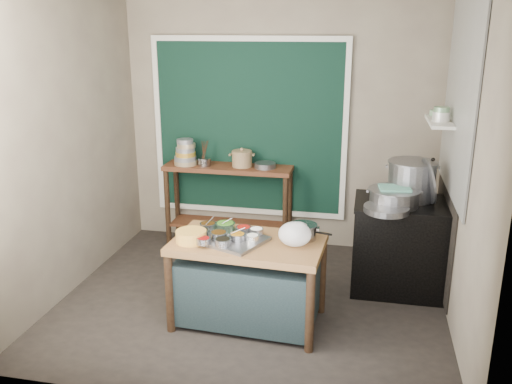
% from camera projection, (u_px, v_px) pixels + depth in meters
% --- Properties ---
extents(floor, '(3.50, 3.00, 0.02)m').
position_uv_depth(floor, '(252.00, 301.00, 5.08)').
color(floor, black).
rests_on(floor, ground).
extents(back_wall, '(3.50, 0.02, 2.80)m').
position_uv_depth(back_wall, '(280.00, 124.00, 6.07)').
color(back_wall, gray).
rests_on(back_wall, floor).
extents(left_wall, '(0.02, 3.00, 2.80)m').
position_uv_depth(left_wall, '(66.00, 146.00, 5.00)').
color(left_wall, gray).
rests_on(left_wall, floor).
extents(right_wall, '(0.02, 3.00, 2.80)m').
position_uv_depth(right_wall, '(467.00, 165.00, 4.32)').
color(right_wall, gray).
rests_on(right_wall, floor).
extents(curtain_panel, '(2.10, 0.02, 1.90)m').
position_uv_depth(curtain_panel, '(249.00, 128.00, 6.12)').
color(curtain_panel, black).
rests_on(curtain_panel, back_wall).
extents(curtain_frame, '(2.22, 0.03, 2.02)m').
position_uv_depth(curtain_frame, '(249.00, 129.00, 6.11)').
color(curtain_frame, beige).
rests_on(curtain_frame, back_wall).
extents(tile_panel, '(0.02, 1.70, 1.70)m').
position_uv_depth(tile_panel, '(460.00, 99.00, 4.70)').
color(tile_panel, '#B2B2AA').
rests_on(tile_panel, right_wall).
extents(soot_patch, '(0.01, 1.30, 1.30)m').
position_uv_depth(soot_patch, '(445.00, 220.00, 5.13)').
color(soot_patch, black).
rests_on(soot_patch, right_wall).
extents(wall_shelf, '(0.22, 0.70, 0.03)m').
position_uv_depth(wall_shelf, '(440.00, 122.00, 5.08)').
color(wall_shelf, beige).
rests_on(wall_shelf, right_wall).
extents(prep_table, '(1.29, 0.79, 0.75)m').
position_uv_depth(prep_table, '(248.00, 282.00, 4.61)').
color(prep_table, brown).
rests_on(prep_table, floor).
extents(back_counter, '(1.45, 0.40, 0.95)m').
position_uv_depth(back_counter, '(229.00, 206.00, 6.24)').
color(back_counter, '#532C17').
rests_on(back_counter, floor).
extents(stove_block, '(0.90, 0.68, 0.85)m').
position_uv_depth(stove_block, '(401.00, 247.00, 5.20)').
color(stove_block, black).
rests_on(stove_block, floor).
extents(stove_top, '(0.92, 0.69, 0.03)m').
position_uv_depth(stove_top, '(405.00, 204.00, 5.07)').
color(stove_top, black).
rests_on(stove_top, stove_block).
extents(condiment_tray, '(0.73, 0.64, 0.03)m').
position_uv_depth(condiment_tray, '(227.00, 238.00, 4.51)').
color(condiment_tray, gray).
rests_on(condiment_tray, prep_table).
extents(condiment_bowls, '(0.58, 0.48, 0.07)m').
position_uv_depth(condiment_bowls, '(224.00, 233.00, 4.52)').
color(condiment_bowls, gray).
rests_on(condiment_bowls, condiment_tray).
extents(yellow_basin, '(0.29, 0.29, 0.10)m').
position_uv_depth(yellow_basin, '(191.00, 236.00, 4.47)').
color(yellow_basin, orange).
rests_on(yellow_basin, prep_table).
extents(saucepan, '(0.29, 0.29, 0.13)m').
position_uv_depth(saucepan, '(303.00, 231.00, 4.53)').
color(saucepan, gray).
rests_on(saucepan, prep_table).
extents(plastic_bag_a, '(0.33, 0.31, 0.20)m').
position_uv_depth(plastic_bag_a, '(295.00, 234.00, 4.37)').
color(plastic_bag_a, white).
rests_on(plastic_bag_a, prep_table).
extents(plastic_bag_b, '(0.23, 0.21, 0.15)m').
position_uv_depth(plastic_bag_b, '(299.00, 231.00, 4.51)').
color(plastic_bag_b, white).
rests_on(plastic_bag_b, prep_table).
extents(bowl_stack, '(0.26, 0.26, 0.29)m').
position_uv_depth(bowl_stack, '(186.00, 153.00, 6.12)').
color(bowl_stack, tan).
rests_on(bowl_stack, back_counter).
extents(utensil_cup, '(0.17, 0.17, 0.09)m').
position_uv_depth(utensil_cup, '(205.00, 162.00, 6.09)').
color(utensil_cup, gray).
rests_on(utensil_cup, back_counter).
extents(ceramic_crock, '(0.28, 0.28, 0.16)m').
position_uv_depth(ceramic_crock, '(242.00, 160.00, 6.04)').
color(ceramic_crock, olive).
rests_on(ceramic_crock, back_counter).
extents(wide_bowl, '(0.30, 0.30, 0.06)m').
position_uv_depth(wide_bowl, '(265.00, 165.00, 6.00)').
color(wide_bowl, gray).
rests_on(wide_bowl, back_counter).
extents(stock_pot, '(0.51, 0.51, 0.37)m').
position_uv_depth(stock_pot, '(412.00, 180.00, 5.11)').
color(stock_pot, gray).
rests_on(stock_pot, stove_top).
extents(pot_lid, '(0.18, 0.45, 0.43)m').
position_uv_depth(pot_lid, '(429.00, 181.00, 4.98)').
color(pot_lid, gray).
rests_on(pot_lid, stove_top).
extents(steamer, '(0.52, 0.52, 0.16)m').
position_uv_depth(steamer, '(394.00, 197.00, 4.96)').
color(steamer, gray).
rests_on(steamer, stove_top).
extents(green_cloth, '(0.30, 0.24, 0.02)m').
position_uv_depth(green_cloth, '(395.00, 188.00, 4.93)').
color(green_cloth, '#559378').
rests_on(green_cloth, steamer).
extents(shallow_pan, '(0.41, 0.41, 0.05)m').
position_uv_depth(shallow_pan, '(386.00, 209.00, 4.79)').
color(shallow_pan, gray).
rests_on(shallow_pan, stove_top).
extents(shelf_bowl_stack, '(0.17, 0.17, 0.13)m').
position_uv_depth(shelf_bowl_stack, '(442.00, 115.00, 4.99)').
color(shelf_bowl_stack, silver).
rests_on(shelf_bowl_stack, wall_shelf).
extents(shelf_bowl_green, '(0.16, 0.16, 0.05)m').
position_uv_depth(shelf_bowl_green, '(438.00, 113.00, 5.31)').
color(shelf_bowl_green, gray).
rests_on(shelf_bowl_green, wall_shelf).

